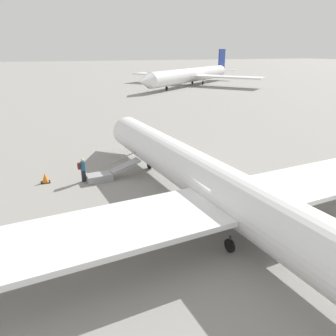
{
  "coord_description": "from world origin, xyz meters",
  "views": [
    {
      "loc": [
        -13.98,
        8.72,
        8.93
      ],
      "look_at": [
        4.25,
        1.1,
        1.81
      ],
      "focal_mm": 35.0,
      "sensor_mm": 36.0,
      "label": 1
    }
  ],
  "objects_px": {
    "airplane_far_center": "(193,75)",
    "passenger": "(83,168)",
    "airplane_main": "(228,193)",
    "boarding_stairs": "(105,175)"
  },
  "relations": [
    {
      "from": "airplane_far_center",
      "to": "passenger",
      "type": "height_order",
      "value": "airplane_far_center"
    },
    {
      "from": "passenger",
      "to": "airplane_far_center",
      "type": "bearing_deg",
      "value": 53.14
    },
    {
      "from": "airplane_main",
      "to": "boarding_stairs",
      "type": "relative_size",
      "value": 8.61
    },
    {
      "from": "airplane_main",
      "to": "airplane_far_center",
      "type": "height_order",
      "value": "airplane_far_center"
    },
    {
      "from": "airplane_far_center",
      "to": "boarding_stairs",
      "type": "height_order",
      "value": "airplane_far_center"
    },
    {
      "from": "airplane_far_center",
      "to": "airplane_main",
      "type": "bearing_deg",
      "value": 27.36
    },
    {
      "from": "airplane_far_center",
      "to": "boarding_stairs",
      "type": "bearing_deg",
      "value": 20.74
    },
    {
      "from": "boarding_stairs",
      "to": "passenger",
      "type": "bearing_deg",
      "value": 167.33
    },
    {
      "from": "boarding_stairs",
      "to": "passenger",
      "type": "distance_m",
      "value": 1.65
    },
    {
      "from": "airplane_main",
      "to": "airplane_far_center",
      "type": "relative_size",
      "value": 0.84
    }
  ]
}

